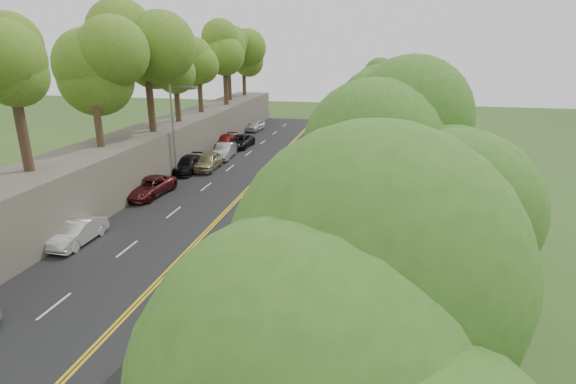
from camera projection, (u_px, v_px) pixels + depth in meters
The scene contains 25 objects.
ground at pixel (248, 262), 24.16m from camera, with size 140.00×140.00×0.00m, color #33511E.
road at pixel (238, 178), 39.15m from camera, with size 11.20×66.00×0.04m, color black.
sidewalk at pixel (329, 184), 37.59m from camera, with size 4.20×66.00×0.05m, color gray.
jersey_barrier at pixel (302, 179), 37.96m from camera, with size 0.42×66.00×0.60m, color #93C32D.
rock_embankment at pixel (151, 152), 40.12m from camera, with size 5.00×66.00×4.00m, color #595147.
chainlink_fence at pixel (355, 174), 36.87m from camera, with size 0.04×66.00×2.00m, color slate.
trees_embankment at pixel (147, 52), 37.36m from camera, with size 6.40×66.00×13.00m, color #5D8823, non-canonical shape.
trees_fenceside at pixel (389, 101), 34.53m from camera, with size 7.00×66.00×14.00m, color #498129, non-canonical shape.
streetlight at pixel (175, 125), 37.77m from camera, with size 2.52×0.22×8.00m.
signpost at pixel (250, 255), 20.54m from camera, with size 0.62×0.09×3.10m.
construction_barrel at pixel (354, 168), 40.70m from camera, with size 0.54×0.54×0.88m, color orange.
concrete_block at pixel (329, 259), 23.57m from camera, with size 1.12×0.84×0.74m, color slate.
car_1 at pixel (78, 232), 26.11m from camera, with size 1.43×4.10×1.35m, color white.
car_2 at pixel (149, 187), 34.31m from camera, with size 2.34×5.08×1.41m, color maroon.
car_3 at pixel (187, 164), 40.76m from camera, with size 1.96×4.82×1.40m, color black.
car_4 at pixel (208, 161), 41.62m from camera, with size 1.82×4.51×1.54m, color tan.
car_5 at pixel (224, 151), 45.74m from camera, with size 1.60×4.57×1.51m, color #A9AAB0.
car_6 at pixel (240, 141), 50.55m from camera, with size 2.26×4.90×1.36m, color black.
car_7 at pixel (225, 142), 50.30m from camera, with size 1.99×4.91×1.42m, color maroon.
car_8 at pixel (255, 126), 60.28m from camera, with size 1.65×4.11×1.40m, color silver.
painter_0 at pixel (281, 237), 25.14m from camera, with size 0.81×0.53×1.66m, color #E6AA03.
painter_1 at pixel (303, 197), 31.45m from camera, with size 0.64×0.42×1.75m, color silver.
painter_2 at pixel (306, 191), 32.91m from camera, with size 0.83×0.65×1.70m, color black.
painter_3 at pixel (299, 205), 30.06m from camera, with size 1.09×0.62×1.68m, color #995A36.
person_far at pixel (342, 152), 45.03m from camera, with size 0.92×0.38×1.57m, color black.
Camera 1 is at (6.59, -20.86, 11.13)m, focal length 28.00 mm.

